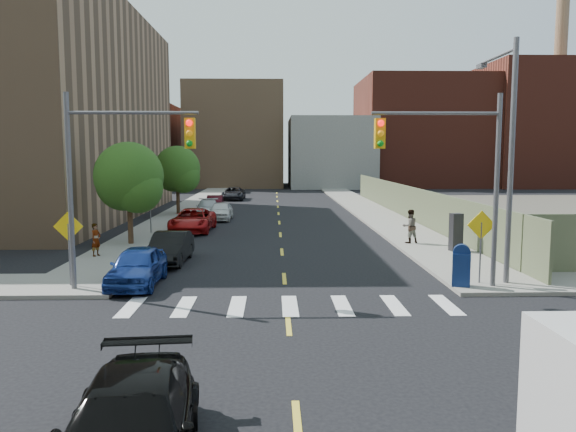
{
  "coord_description": "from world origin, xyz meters",
  "views": [
    {
      "loc": [
        -0.43,
        -13.67,
        4.91
      ],
      "look_at": [
        0.26,
        12.34,
        2.0
      ],
      "focal_mm": 35.0,
      "sensor_mm": 36.0,
      "label": 1
    }
  ],
  "objects": [
    {
      "name": "parked_car_maroon",
      "position": [
        -5.5,
        34.96,
        0.64
      ],
      "size": [
        1.44,
        3.89,
        1.27
      ],
      "primitive_type": "imported",
      "rotation": [
        0.0,
        0.0,
        0.02
      ],
      "color": "#3C0C13",
      "rests_on": "ground"
    },
    {
      "name": "parked_car_grey",
      "position": [
        -4.64,
        45.96,
        0.67
      ],
      "size": [
        2.35,
        4.91,
        1.35
      ],
      "primitive_type": "imported",
      "rotation": [
        0.0,
        0.0,
        -0.02
      ],
      "color": "black",
      "rests_on": "ground"
    },
    {
      "name": "bg_bldg_west",
      "position": [
        -22.0,
        70.0,
        6.0
      ],
      "size": [
        14.0,
        18.0,
        12.0
      ],
      "primitive_type": "cube",
      "color": "#592319",
      "rests_on": "ground"
    },
    {
      "name": "payphone",
      "position": [
        8.52,
        13.28,
        1.07
      ],
      "size": [
        0.63,
        0.55,
        1.85
      ],
      "primitive_type": "cube",
      "rotation": [
        0.0,
        0.0,
        0.2
      ],
      "color": "black",
      "rests_on": "sidewalk_ne"
    },
    {
      "name": "signal_ne",
      "position": [
        5.98,
        6.0,
        4.53
      ],
      "size": [
        4.59,
        0.3,
        7.0
      ],
      "color": "#59595E",
      "rests_on": "ground"
    },
    {
      "name": "bg_bldg_midwest",
      "position": [
        -6.0,
        72.0,
        7.5
      ],
      "size": [
        14.0,
        16.0,
        15.0
      ],
      "primitive_type": "cube",
      "color": "#8C6B4C",
      "rests_on": "ground"
    },
    {
      "name": "sidewalk_nw",
      "position": [
        -7.75,
        41.5,
        0.07
      ],
      "size": [
        3.5,
        73.0,
        0.15
      ],
      "primitive_type": "cube",
      "color": "gray",
      "rests_on": "ground"
    },
    {
      "name": "warn_sign_nw",
      "position": [
        -7.8,
        6.5,
        1.99
      ],
      "size": [
        1.06,
        0.06,
        2.83
      ],
      "color": "#59595E",
      "rests_on": "ground"
    },
    {
      "name": "tree_west_near",
      "position": [
        -8.0,
        16.05,
        3.48
      ],
      "size": [
        3.66,
        3.64,
        5.52
      ],
      "color": "#332114",
      "rests_on": "ground"
    },
    {
      "name": "bg_bldg_east",
      "position": [
        22.0,
        72.0,
        8.0
      ],
      "size": [
        18.0,
        18.0,
        16.0
      ],
      "primitive_type": "cube",
      "color": "#592319",
      "rests_on": "ground"
    },
    {
      "name": "parked_car_white",
      "position": [
        -4.31,
        27.69,
        0.68
      ],
      "size": [
        1.69,
        4.03,
        1.36
      ],
      "primitive_type": "imported",
      "rotation": [
        0.0,
        0.0,
        -0.02
      ],
      "color": "silver",
      "rests_on": "ground"
    },
    {
      "name": "warn_sign_midwest",
      "position": [
        -7.8,
        20.0,
        1.99
      ],
      "size": [
        1.06,
        0.06,
        2.83
      ],
      "color": "#59595E",
      "rests_on": "ground"
    },
    {
      "name": "mailbox",
      "position": [
        6.34,
        6.0,
        0.89
      ],
      "size": [
        0.74,
        0.64,
        1.52
      ],
      "rotation": [
        0.0,
        0.0,
        -0.31
      ],
      "color": "navy",
      "rests_on": "sidewalk_ne"
    },
    {
      "name": "ground",
      "position": [
        0.0,
        0.0,
        0.0
      ],
      "size": [
        160.0,
        160.0,
        0.0
      ],
      "primitive_type": "plane",
      "color": "black",
      "rests_on": "ground"
    },
    {
      "name": "fence_north",
      "position": [
        9.6,
        28.0,
        1.25
      ],
      "size": [
        0.12,
        44.0,
        2.5
      ],
      "primitive_type": "cube",
      "color": "#5F6849",
      "rests_on": "ground"
    },
    {
      "name": "pedestrian_west",
      "position": [
        -8.69,
        12.35,
        0.92
      ],
      "size": [
        0.55,
        0.66,
        1.53
      ],
      "primitive_type": "imported",
      "rotation": [
        0.0,
        0.0,
        1.18
      ],
      "color": "gray",
      "rests_on": "sidewalk_nw"
    },
    {
      "name": "parked_car_silver",
      "position": [
        -5.5,
        29.93,
        0.66
      ],
      "size": [
        2.31,
        4.72,
        1.32
      ],
      "primitive_type": "imported",
      "rotation": [
        0.0,
        0.0,
        0.1
      ],
      "color": "#AEB1B6",
      "rests_on": "ground"
    },
    {
      "name": "parked_car_red",
      "position": [
        -5.5,
        21.52,
        0.73
      ],
      "size": [
        2.6,
        5.31,
        1.45
      ],
      "primitive_type": "imported",
      "rotation": [
        0.0,
        0.0,
        -0.04
      ],
      "color": "#A71011",
      "rests_on": "ground"
    },
    {
      "name": "sidewalk_ne",
      "position": [
        7.75,
        41.5,
        0.07
      ],
      "size": [
        3.5,
        73.0,
        0.15
      ],
      "primitive_type": "cube",
      "color": "gray",
      "rests_on": "ground"
    },
    {
      "name": "warn_sign_ne",
      "position": [
        7.2,
        6.5,
        1.99
      ],
      "size": [
        1.06,
        0.06,
        2.83
      ],
      "color": "#59595E",
      "rests_on": "ground"
    },
    {
      "name": "streetlight_ne",
      "position": [
        8.2,
        6.9,
        5.22
      ],
      "size": [
        0.25,
        3.7,
        9.0
      ],
      "color": "#59595E",
      "rests_on": "ground"
    },
    {
      "name": "smokestack",
      "position": [
        42.0,
        70.0,
        14.0
      ],
      "size": [
        1.8,
        1.8,
        28.0
      ],
      "primitive_type": "cylinder",
      "color": "#8C6B4C",
      "rests_on": "ground"
    },
    {
      "name": "parked_car_blue",
      "position": [
        -5.5,
        7.0,
        0.72
      ],
      "size": [
        1.71,
        4.25,
        1.45
      ],
      "primitive_type": "imported",
      "rotation": [
        0.0,
        0.0,
        0.0
      ],
      "color": "navy",
      "rests_on": "ground"
    },
    {
      "name": "parked_car_black",
      "position": [
        -5.06,
        11.3,
        0.69
      ],
      "size": [
        1.6,
        4.25,
        1.39
      ],
      "primitive_type": "imported",
      "rotation": [
        0.0,
        0.0,
        -0.03
      ],
      "color": "black",
      "rests_on": "ground"
    },
    {
      "name": "black_sedan",
      "position": [
        -2.63,
        -5.5,
        0.72
      ],
      "size": [
        2.45,
        5.11,
        1.44
      ],
      "primitive_type": "imported",
      "rotation": [
        0.0,
        0.0,
        0.09
      ],
      "color": "black",
      "rests_on": "ground"
    },
    {
      "name": "signal_nw",
      "position": [
        -5.98,
        6.0,
        4.53
      ],
      "size": [
        4.59,
        0.3,
        7.0
      ],
      "color": "#59595E",
      "rests_on": "ground"
    },
    {
      "name": "bg_bldg_center",
      "position": [
        8.0,
        70.0,
        5.0
      ],
      "size": [
        12.0,
        16.0,
        10.0
      ],
      "primitive_type": "cube",
      "color": "gray",
      "rests_on": "ground"
    },
    {
      "name": "tree_west_far",
      "position": [
        -8.0,
        31.05,
        3.48
      ],
      "size": [
        3.66,
        3.64,
        5.52
      ],
      "color": "#332114",
      "rests_on": "ground"
    },
    {
      "name": "pedestrian_east",
      "position": [
        6.85,
        15.75,
        1.05
      ],
      "size": [
        1.03,
        0.89,
        1.79
      ],
      "primitive_type": "imported",
      "rotation": [
        0.0,
        0.0,
        3.43
      ],
      "color": "gray",
      "rests_on": "sidewalk_ne"
    },
    {
      "name": "bg_bldg_fareast",
      "position": [
        38.0,
        70.0,
        9.0
      ],
      "size": [
        14.0,
        16.0,
        18.0
      ],
      "primitive_type": "cube",
      "color": "#592319",
      "rests_on": "ground"
    }
  ]
}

